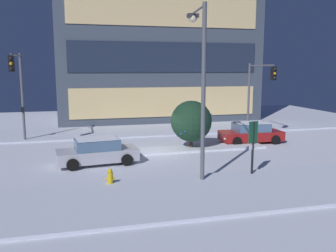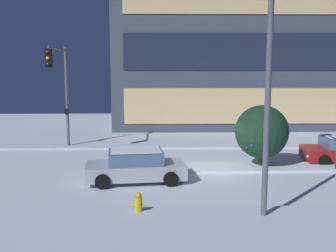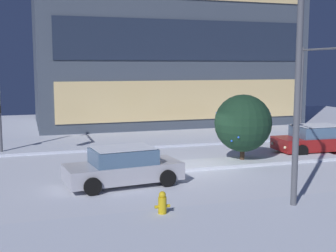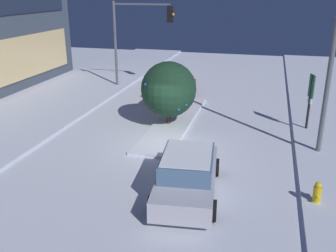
{
  "view_description": "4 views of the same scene",
  "coord_description": "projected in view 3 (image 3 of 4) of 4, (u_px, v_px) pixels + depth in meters",
  "views": [
    {
      "loc": [
        -4.8,
        -22.27,
        5.38
      ],
      "look_at": [
        1.17,
        1.18,
        1.55
      ],
      "focal_mm": 38.95,
      "sensor_mm": 36.0,
      "label": 1
    },
    {
      "loc": [
        -2.66,
        -19.27,
        5.13
      ],
      "look_at": [
        -2.19,
        1.0,
        2.17
      ],
      "focal_mm": 42.18,
      "sensor_mm": 36.0,
      "label": 2
    },
    {
      "loc": [
        -7.25,
        -18.69,
        4.63
      ],
      "look_at": [
        -1.59,
        -0.83,
        2.13
      ],
      "focal_mm": 48.26,
      "sensor_mm": 36.0,
      "label": 3
    },
    {
      "loc": [
        -14.85,
        -4.07,
        6.59
      ],
      "look_at": [
        -2.66,
        -0.78,
        1.98
      ],
      "focal_mm": 40.4,
      "sensor_mm": 36.0,
      "label": 4
    }
  ],
  "objects": [
    {
      "name": "ground",
      "position": [
        196.0,
        169.0,
        20.45
      ],
      "size": [
        52.0,
        52.0,
        0.0
      ],
      "primitive_type": "plane",
      "color": "silver"
    },
    {
      "name": "curb_strip_near",
      "position": [
        298.0,
        228.0,
        12.81
      ],
      "size": [
        52.0,
        5.2,
        0.14
      ],
      "primitive_type": "cube",
      "color": "silver",
      "rests_on": "ground"
    },
    {
      "name": "curb_strip_far",
      "position": [
        149.0,
        140.0,
        28.07
      ],
      "size": [
        52.0,
        5.2,
        0.14
      ],
      "primitive_type": "cube",
      "color": "silver",
      "rests_on": "ground"
    },
    {
      "name": "median_strip",
      "position": [
        254.0,
        161.0,
        21.82
      ],
      "size": [
        9.0,
        1.8,
        0.14
      ],
      "primitive_type": "cube",
      "color": "silver",
      "rests_on": "ground"
    },
    {
      "name": "car_near",
      "position": [
        123.0,
        167.0,
        17.6
      ],
      "size": [
        4.72,
        2.47,
        1.49
      ],
      "rotation": [
        0.0,
        0.0,
        0.11
      ],
      "color": "#B7B7C1",
      "rests_on": "ground"
    },
    {
      "name": "car_far",
      "position": [
        316.0,
        139.0,
        24.17
      ],
      "size": [
        4.63,
        2.26,
        1.49
      ],
      "rotation": [
        0.0,
        0.0,
        3.11
      ],
      "color": "maroon",
      "rests_on": "ground"
    },
    {
      "name": "traffic_light_corner_far_right",
      "position": [
        318.0,
        75.0,
        27.1
      ],
      "size": [
        0.32,
        4.27,
        5.81
      ],
      "rotation": [
        0.0,
        0.0,
        -1.57
      ],
      "color": "#565960",
      "rests_on": "ground"
    },
    {
      "name": "street_lamp_arched",
      "position": [
        289.0,
        43.0,
        14.68
      ],
      "size": [
        0.65,
        2.83,
        8.31
      ],
      "rotation": [
        0.0,
        0.0,
        1.46
      ],
      "color": "#565960",
      "rests_on": "ground"
    },
    {
      "name": "fire_hydrant",
      "position": [
        162.0,
        205.0,
        13.79
      ],
      "size": [
        0.48,
        0.26,
        0.84
      ],
      "color": "gold",
      "rests_on": "ground"
    },
    {
      "name": "decorated_tree_median",
      "position": [
        243.0,
        123.0,
        21.56
      ],
      "size": [
        2.75,
        2.75,
        3.29
      ],
      "color": "#473323",
      "rests_on": "ground"
    }
  ]
}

